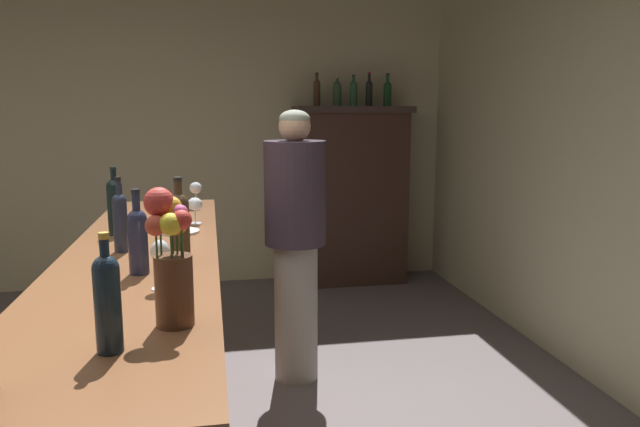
% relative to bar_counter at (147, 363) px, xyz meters
% --- Properties ---
extents(wall_back, '(5.74, 0.12, 2.80)m').
position_rel_bar_counter_xyz_m(wall_back, '(-0.29, 3.11, 0.89)').
color(wall_back, '#C1B791').
rests_on(wall_back, ground).
extents(bar_counter, '(0.65, 3.01, 1.02)m').
position_rel_bar_counter_xyz_m(bar_counter, '(0.00, 0.00, 0.00)').
color(bar_counter, brown).
rests_on(bar_counter, ground).
extents(display_cabinet, '(1.08, 0.42, 1.66)m').
position_rel_bar_counter_xyz_m(display_cabinet, '(1.60, 2.80, 0.35)').
color(display_cabinet, '#39241C').
rests_on(display_cabinet, ground).
extents(wine_bottle_pinot, '(0.08, 0.08, 0.34)m').
position_rel_bar_counter_xyz_m(wine_bottle_pinot, '(0.18, -0.20, 0.66)').
color(wine_bottle_pinot, '#442F1C').
rests_on(wine_bottle_pinot, bar_counter).
extents(wine_bottle_syrah, '(0.07, 0.07, 0.32)m').
position_rel_bar_counter_xyz_m(wine_bottle_syrah, '(0.03, -0.36, 0.64)').
color(wine_bottle_syrah, '#22253E').
rests_on(wine_bottle_syrah, bar_counter).
extents(wine_bottle_riesling, '(0.06, 0.06, 0.32)m').
position_rel_bar_counter_xyz_m(wine_bottle_riesling, '(-0.08, 0.02, 0.65)').
color(wine_bottle_riesling, '#22283A').
rests_on(wine_bottle_riesling, bar_counter).
extents(wine_bottle_malbec, '(0.07, 0.07, 0.30)m').
position_rel_bar_counter_xyz_m(wine_bottle_malbec, '(0.04, -1.10, 0.64)').
color(wine_bottle_malbec, '#192938').
rests_on(wine_bottle_malbec, bar_counter).
extents(wine_bottle_rose, '(0.07, 0.07, 0.33)m').
position_rel_bar_counter_xyz_m(wine_bottle_rose, '(-0.16, 0.40, 0.66)').
color(wine_bottle_rose, black).
rests_on(wine_bottle_rose, bar_counter).
extents(wine_glass_front, '(0.08, 0.08, 0.14)m').
position_rel_bar_counter_xyz_m(wine_glass_front, '(0.22, 0.62, 0.61)').
color(wine_glass_front, white).
rests_on(wine_glass_front, bar_counter).
extents(wine_glass_mid, '(0.07, 0.07, 0.17)m').
position_rel_bar_counter_xyz_m(wine_glass_mid, '(0.13, -0.57, 0.63)').
color(wine_glass_mid, white).
rests_on(wine_glass_mid, bar_counter).
extents(wine_glass_rear, '(0.08, 0.08, 0.16)m').
position_rel_bar_counter_xyz_m(wine_glass_rear, '(0.21, 1.15, 0.63)').
color(wine_glass_rear, white).
rests_on(wine_glass_rear, bar_counter).
extents(flower_arrangement, '(0.13, 0.12, 0.39)m').
position_rel_bar_counter_xyz_m(flower_arrangement, '(0.19, -0.93, 0.70)').
color(flower_arrangement, '#55321F').
rests_on(flower_arrangement, bar_counter).
extents(cheese_plate, '(0.19, 0.19, 0.01)m').
position_rel_bar_counter_xyz_m(cheese_plate, '(0.14, 0.39, 0.51)').
color(cheese_plate, white).
rests_on(cheese_plate, bar_counter).
extents(display_bottle_left, '(0.06, 0.06, 0.30)m').
position_rel_bar_counter_xyz_m(display_bottle_left, '(1.27, 2.80, 1.28)').
color(display_bottle_left, '#432819').
rests_on(display_bottle_left, display_cabinet).
extents(display_bottle_midleft, '(0.08, 0.08, 0.27)m').
position_rel_bar_counter_xyz_m(display_bottle_midleft, '(1.46, 2.80, 1.27)').
color(display_bottle_midleft, '#2E4933').
rests_on(display_bottle_midleft, display_cabinet).
extents(display_bottle_center, '(0.07, 0.07, 0.28)m').
position_rel_bar_counter_xyz_m(display_bottle_center, '(1.61, 2.80, 1.27)').
color(display_bottle_center, '#285335').
rests_on(display_bottle_center, display_cabinet).
extents(display_bottle_midright, '(0.06, 0.06, 0.31)m').
position_rel_bar_counter_xyz_m(display_bottle_midright, '(1.76, 2.80, 1.28)').
color(display_bottle_midright, black).
rests_on(display_bottle_midright, display_cabinet).
extents(display_bottle_right, '(0.07, 0.07, 0.30)m').
position_rel_bar_counter_xyz_m(display_bottle_right, '(1.93, 2.80, 1.27)').
color(display_bottle_right, '#153F20').
rests_on(display_bottle_right, display_cabinet).
extents(bartender, '(0.36, 0.36, 1.62)m').
position_rel_bar_counter_xyz_m(bartender, '(0.79, 0.83, 0.37)').
color(bartender, gray).
rests_on(bartender, ground).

